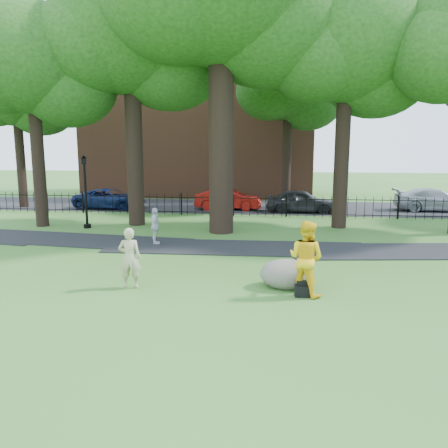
# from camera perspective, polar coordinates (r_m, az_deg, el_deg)

# --- Properties ---
(ground) EXTENTS (120.00, 120.00, 0.00)m
(ground) POSITION_cam_1_polar(r_m,az_deg,el_deg) (13.29, -4.44, -6.76)
(ground) COLOR #335D20
(ground) RESTS_ON ground
(footpath) EXTENTS (36.07, 3.85, 0.03)m
(footpath) POSITION_cam_1_polar(r_m,az_deg,el_deg) (16.87, 1.60, -3.14)
(footpath) COLOR black
(footpath) RESTS_ON ground
(street) EXTENTS (80.00, 7.00, 0.02)m
(street) POSITION_cam_1_polar(r_m,az_deg,el_deg) (28.83, 2.05, 2.28)
(street) COLOR black
(street) RESTS_ON ground
(iron_fence) EXTENTS (44.00, 0.04, 1.20)m
(iron_fence) POSITION_cam_1_polar(r_m,az_deg,el_deg) (24.81, 1.19, 2.45)
(iron_fence) COLOR black
(iron_fence) RESTS_ON ground
(brick_building) EXTENTS (18.00, 8.00, 12.00)m
(brick_building) POSITION_cam_1_polar(r_m,az_deg,el_deg) (37.13, -3.04, 13.23)
(brick_building) COLOR brown
(brick_building) RESTS_ON ground
(tree_row) EXTENTS (26.82, 7.96, 12.42)m
(tree_row) POSITION_cam_1_polar(r_m,az_deg,el_deg) (21.42, 1.63, 21.59)
(tree_row) COLOR black
(tree_row) RESTS_ON ground
(woman) EXTENTS (0.66, 0.48, 1.68)m
(woman) POSITION_cam_1_polar(r_m,az_deg,el_deg) (12.22, -12.22, -4.35)
(woman) COLOR tan
(woman) RESTS_ON ground
(man) EXTENTS (1.21, 1.14, 1.97)m
(man) POSITION_cam_1_polar(r_m,az_deg,el_deg) (11.52, 10.65, -4.41)
(man) COLOR yellow
(man) RESTS_ON ground
(pedestrian) EXTENTS (0.53, 0.92, 1.48)m
(pedestrian) POSITION_cam_1_polar(r_m,az_deg,el_deg) (17.56, -8.99, -0.29)
(pedestrian) COLOR silver
(pedestrian) RESTS_ON ground
(boulder) EXTENTS (1.54, 1.21, 0.85)m
(boulder) POSITION_cam_1_polar(r_m,az_deg,el_deg) (12.22, 8.15, -6.25)
(boulder) COLOR #625D52
(boulder) RESTS_ON ground
(lamppost) EXTENTS (0.34, 0.34, 3.48)m
(lamppost) POSITION_cam_1_polar(r_m,az_deg,el_deg) (21.87, -17.63, 3.91)
(lamppost) COLOR black
(lamppost) RESTS_ON ground
(backpack) EXTENTS (0.42, 0.28, 0.30)m
(backpack) POSITION_cam_1_polar(r_m,az_deg,el_deg) (11.60, 10.23, -8.59)
(backpack) COLOR black
(backpack) RESTS_ON ground
(red_bag) EXTENTS (0.39, 0.30, 0.23)m
(red_bag) POSITION_cam_1_polar(r_m,az_deg,el_deg) (15.26, 10.96, -4.28)
(red_bag) COLOR maroon
(red_bag) RESTS_ON ground
(red_sedan) EXTENTS (4.10, 1.45, 1.35)m
(red_sedan) POSITION_cam_1_polar(r_m,az_deg,el_deg) (27.29, 0.54, 3.28)
(red_sedan) COLOR maroon
(red_sedan) RESTS_ON ground
(navy_van) EXTENTS (4.70, 2.44, 1.27)m
(navy_van) POSITION_cam_1_polar(r_m,az_deg,el_deg) (28.71, -14.67, 3.20)
(navy_van) COLOR #0D1A45
(navy_van) RESTS_ON ground
(grey_car) EXTENTS (4.14, 1.82, 1.39)m
(grey_car) POSITION_cam_1_polar(r_m,az_deg,el_deg) (26.56, 9.98, 2.99)
(grey_car) COLOR black
(grey_car) RESTS_ON ground
(silver_car) EXTENTS (4.77, 1.97, 1.38)m
(silver_car) POSITION_cam_1_polar(r_m,az_deg,el_deg) (29.66, 25.79, 2.85)
(silver_car) COLOR #9FA1A8
(silver_car) RESTS_ON ground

